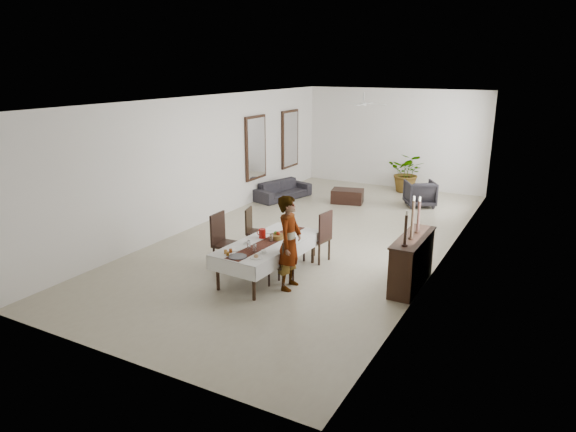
{
  "coord_description": "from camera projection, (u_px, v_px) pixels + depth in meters",
  "views": [
    {
      "loc": [
        4.96,
        -10.39,
        3.91
      ],
      "look_at": [
        0.33,
        -1.87,
        1.05
      ],
      "focal_mm": 32.0,
      "sensor_mm": 36.0,
      "label": 1
    }
  ],
  "objects": [
    {
      "name": "chair_left_near_back",
      "position": [
        218.0,
        228.0,
        10.14
      ],
      "size": [
        0.06,
        0.48,
        0.6
      ],
      "primitive_type": "cube",
      "rotation": [
        0.0,
        0.0,
        -1.53
      ],
      "color": "black",
      "rests_on": "chair_left_near_seat"
    },
    {
      "name": "sideboard_top",
      "position": [
        413.0,
        237.0,
        9.19
      ],
      "size": [
        0.45,
        1.61,
        0.03
      ],
      "primitive_type": "cube",
      "color": "black",
      "rests_on": "sideboard_body"
    },
    {
      "name": "candlestick_far_candle",
      "position": [
        420.0,
        199.0,
        9.22
      ],
      "size": [
        0.04,
        0.04,
        0.08
      ],
      "primitive_type": "cylinder",
      "color": "white",
      "rests_on": "candlestick_far_shaft"
    },
    {
      "name": "tablecloth_top",
      "position": [
        268.0,
        242.0,
        9.73
      ],
      "size": [
        1.2,
        2.39,
        0.01
      ],
      "primitive_type": "cube",
      "rotation": [
        0.0,
        0.0,
        -0.06
      ],
      "color": "silver",
      "rests_on": "dining_table_top"
    },
    {
      "name": "mirror_frame_far",
      "position": [
        290.0,
        139.0,
        16.66
      ],
      "size": [
        0.06,
        1.05,
        1.85
      ],
      "primitive_type": "cube",
      "color": "black",
      "rests_on": "wall_left"
    },
    {
      "name": "fan_hub",
      "position": [
        363.0,
        104.0,
        13.84
      ],
      "size": [
        0.16,
        0.16,
        0.08
      ],
      "primitive_type": "cylinder",
      "color": "white",
      "rests_on": "fan_rod"
    },
    {
      "name": "table_leg_br",
      "position": [
        313.0,
        248.0,
        10.47
      ],
      "size": [
        0.07,
        0.07,
        0.63
      ],
      "primitive_type": "cylinder",
      "rotation": [
        0.0,
        0.0,
        -0.06
      ],
      "color": "black",
      "rests_on": "floor"
    },
    {
      "name": "table_leg_fr",
      "position": [
        254.0,
        283.0,
        8.79
      ],
      "size": [
        0.07,
        0.07,
        0.63
      ],
      "primitive_type": "cylinder",
      "rotation": [
        0.0,
        0.0,
        -0.06
      ],
      "color": "black",
      "rests_on": "floor"
    },
    {
      "name": "chair_right_far_leg_bl",
      "position": [
        304.0,
        251.0,
        10.58
      ],
      "size": [
        0.05,
        0.05,
        0.45
      ],
      "primitive_type": "cylinder",
      "rotation": [
        0.0,
        0.0,
        -0.15
      ],
      "color": "black",
      "rests_on": "floor"
    },
    {
      "name": "candlestick_near_candle",
      "position": [
        407.0,
        213.0,
        8.54
      ],
      "size": [
        0.04,
        0.04,
        0.08
      ],
      "primitive_type": "cylinder",
      "color": "silver",
      "rests_on": "candlestick_near_shaft"
    },
    {
      "name": "chair_left_near_leg_fr",
      "position": [
        214.0,
        259.0,
        10.13
      ],
      "size": [
        0.05,
        0.05,
        0.47
      ],
      "primitive_type": "cylinder",
      "rotation": [
        0.0,
        0.0,
        0.04
      ],
      "color": "black",
      "rests_on": "floor"
    },
    {
      "name": "tablecloth_drape_left",
      "position": [
        246.0,
        244.0,
        10.04
      ],
      "size": [
        0.15,
        2.33,
        0.27
      ],
      "primitive_type": "cube",
      "rotation": [
        0.0,
        0.0,
        -0.06
      ],
      "color": "white",
      "rests_on": "dining_table_top"
    },
    {
      "name": "plate_near_left",
      "position": [
        235.0,
        249.0,
        9.31
      ],
      "size": [
        0.22,
        0.22,
        0.01
      ],
      "primitive_type": "cylinder",
      "color": "white",
      "rests_on": "tablecloth_top"
    },
    {
      "name": "wall_back",
      "position": [
        394.0,
        139.0,
        16.74
      ],
      "size": [
        6.0,
        0.02,
        3.2
      ],
      "primitive_type": "cube",
      "color": "white",
      "rests_on": "floor"
    },
    {
      "name": "candlestick_mid_candle",
      "position": [
        414.0,
        199.0,
        8.85
      ],
      "size": [
        0.04,
        0.04,
        0.08
      ],
      "primitive_type": "cylinder",
      "color": "beige",
      "rests_on": "candlestick_mid_shaft"
    },
    {
      "name": "chair_left_far_back",
      "position": [
        249.0,
        220.0,
        11.09
      ],
      "size": [
        0.14,
        0.4,
        0.52
      ],
      "primitive_type": "cube",
      "rotation": [
        0.0,
        0.0,
        -1.32
      ],
      "color": "black",
      "rests_on": "chair_left_far_seat"
    },
    {
      "name": "floor",
      "position": [
        314.0,
        237.0,
        12.14
      ],
      "size": [
        6.0,
        12.0,
        0.0
      ],
      "primitive_type": "cube",
      "color": "#B7AE91",
      "rests_on": "ground"
    },
    {
      "name": "candlestick_far_shaft",
      "position": [
        419.0,
        216.0,
        9.31
      ],
      "size": [
        0.05,
        0.05,
        0.57
      ],
      "primitive_type": "cylinder",
      "color": "black",
      "rests_on": "candlestick_far_base"
    },
    {
      "name": "chair_left_far_leg_br",
      "position": [
        262.0,
        245.0,
        10.99
      ],
      "size": [
        0.05,
        0.05,
        0.4
      ],
      "primitive_type": "cylinder",
      "rotation": [
        0.0,
        0.0,
        0.26
      ],
      "color": "black",
      "rests_on": "floor"
    },
    {
      "name": "jam_jar_a",
      "position": [
        228.0,
        254.0,
        9.03
      ],
      "size": [
        0.06,
        0.06,
        0.07
      ],
      "primitive_type": "cylinder",
      "color": "#975B16",
      "rests_on": "tablecloth_top"
    },
    {
      "name": "candlestick_far_base",
      "position": [
        417.0,
        232.0,
        9.4
      ],
      "size": [
        0.1,
        0.1,
        0.03
      ],
      "primitive_type": "cylinder",
      "color": "black",
      "rests_on": "sideboard_top"
    },
    {
      "name": "wine_glass_near",
      "position": [
        255.0,
        248.0,
        9.17
      ],
      "size": [
        0.06,
        0.06,
        0.15
      ],
      "primitive_type": "cylinder",
      "color": "white",
      "rests_on": "tablecloth_top"
    },
    {
      "name": "table_leg_bl",
      "position": [
        280.0,
        241.0,
        10.87
      ],
      "size": [
        0.07,
        0.07,
        0.63
      ],
      "primitive_type": "cylinder",
      "rotation": [
        0.0,
        0.0,
        -0.06
      ],
      "color": "black",
      "rests_on": "floor"
    },
    {
      "name": "pitcher_handle",
      "position": [
        259.0,
        233.0,
        9.97
      ],
      "size": [
        0.11,
        0.02,
        0.11
      ],
      "primitive_type": "torus",
      "rotation": [
        1.57,
        0.0,
        -0.06
      ],
      "color": "maroon",
      "rests_on": "red_pitcher"
    },
    {
      "name": "chair_left_near_leg_bl",
      "position": [
        241.0,
        256.0,
        10.3
      ],
      "size": [
        0.05,
        0.05,
        0.47
      ],
      "primitive_type": "cylinder",
      "rotation": [
        0.0,
        0.0,
        0.04
      ],
      "color": "black",
      "rests_on": "floor"
    },
    {
      "name": "fruit_basket",
      "position": [
        277.0,
        237.0,
        9.88
      ],
      "size": [
        0.27,
        0.27,
        0.09
      ],
      "primitive_type": "cylinder",
      "color": "brown",
      "rests_on": "tablecloth_top"
    },
    {
      "name": "chair_right_far_back",
      "position": [
        326.0,
        226.0,
        10.34
      ],
      "size": [
        0.11,
        0.46,
        0.58
      ],
      "primitive_type": "cube",
      "rotation": [
        0.0,
        0.0,
        1.42
      ],
      "color": "black",
      "rests_on": "chair_right_far_seat"
    },
    {
      "name": "sofa",
      "position": [
        283.0,
        190.0,
        15.56
      ],
      "size": [
        1.22,
        1.97,
        0.54
      ],
      "primitive_type": "imported",
      "rotation": [
        0.0,
        0.0,
        1.28
      ],
      "color": "#2B272D",
      "rests_on": "floor"
    },
    {
      "name": "chair_right_near_leg_fr",
      "position": [
        293.0,
        275.0,
        9.47
      ],
      "size": [
        0.04,
        0.04,
        0.39
      ],
      "primitive_type": "cylinder",
      "rotation": [
        0.0,
        0.0,
        -0.09
      ],
      "color": "black",
      "rests_on": "floor"
    },
    {
      "name": "chair_right_near_back",
      "position": [
        289.0,
        253.0,
        9.19
      ],
      "size": [
        0.07,
        0.39,
        0.5
      ],
      "primitive_type": "cube",
      "rotation": [
        0.0,
        0.0,
        1.48
      ],
      "color": "black",
      "rests_on": "chair_right_near_seat"
    },
    {
      "name": "wall_right",
      "position": [
        449.0,
        185.0,
        10.31
      ],
      "size": [
        0.02,
        12.0,
        3.2
      ],
      "primitive_type": "cube",
      "color": "white",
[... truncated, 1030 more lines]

